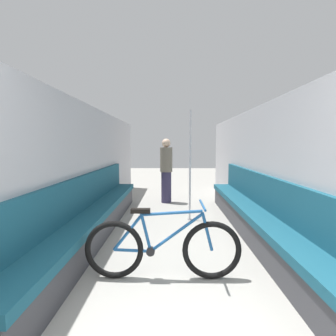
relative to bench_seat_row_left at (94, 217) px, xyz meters
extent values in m
cube|color=#B2B2B7|center=(-0.23, 0.10, 0.72)|extent=(0.10, 9.35, 2.07)
cube|color=#B2B2B7|center=(2.69, 0.10, 0.72)|extent=(0.10, 9.35, 2.07)
cube|color=#3D3D42|center=(0.03, 0.00, -0.14)|extent=(0.36, 4.99, 0.36)
cube|color=#195166|center=(0.03, 0.00, 0.09)|extent=(0.42, 4.99, 0.10)
cube|color=#195166|center=(-0.14, 0.00, 0.39)|extent=(0.07, 4.99, 0.50)
cube|color=#3D3D42|center=(2.43, 0.00, -0.14)|extent=(0.36, 4.99, 0.36)
cube|color=#195166|center=(2.43, 0.00, 0.09)|extent=(0.42, 4.99, 0.10)
cube|color=#195166|center=(2.60, 0.00, 0.39)|extent=(0.07, 4.99, 0.50)
torus|color=black|center=(0.57, -1.21, -0.01)|extent=(0.62, 0.06, 0.62)
torus|color=black|center=(1.60, -1.21, -0.01)|extent=(0.62, 0.06, 0.62)
cylinder|color=#1E5693|center=(0.77, -1.21, -0.01)|extent=(0.39, 0.03, 0.05)
cylinder|color=#1E5693|center=(0.72, -1.21, 0.18)|extent=(0.31, 0.03, 0.38)
cylinder|color=#1E5693|center=(0.91, -1.21, 0.20)|extent=(0.13, 0.03, 0.44)
cylinder|color=#1E5693|center=(1.23, -1.21, 0.18)|extent=(0.56, 0.03, 0.43)
cylinder|color=#1E5693|center=(1.18, -1.21, 0.39)|extent=(0.65, 0.03, 0.07)
cylinder|color=#1E5693|center=(1.55, -1.21, 0.20)|extent=(0.13, 0.03, 0.41)
cylinder|color=black|center=(0.96, -1.21, -0.02)|extent=(0.09, 0.06, 0.09)
cube|color=black|center=(0.86, -1.21, 0.41)|extent=(0.20, 0.07, 0.04)
cylinder|color=#1E5693|center=(1.50, -1.21, 0.48)|extent=(0.02, 0.46, 0.02)
cylinder|color=gray|center=(1.52, 0.99, -0.31)|extent=(0.08, 0.08, 0.01)
cylinder|color=silver|center=(1.52, 0.99, 0.71)|extent=(0.04, 0.04, 2.05)
cylinder|color=#332D4C|center=(1.05, 2.48, 0.06)|extent=(0.25, 0.25, 0.76)
cylinder|color=#756B5B|center=(1.05, 2.48, 0.74)|extent=(0.30, 0.30, 0.59)
sphere|color=beige|center=(1.05, 2.48, 1.14)|extent=(0.21, 0.21, 0.21)
camera|label=1|loc=(1.18, -3.88, 1.10)|focal=28.00mm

